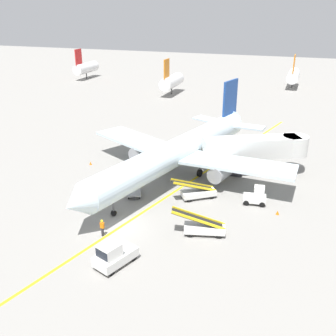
% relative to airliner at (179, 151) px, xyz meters
% --- Properties ---
extents(ground_plane, '(300.00, 300.00, 0.00)m').
position_rel_airliner_xyz_m(ground_plane, '(-1.37, -13.50, -3.42)').
color(ground_plane, gray).
extents(taxi_line_yellow, '(20.81, 77.40, 0.01)m').
position_rel_airliner_xyz_m(taxi_line_yellow, '(-0.14, -8.50, -3.41)').
color(taxi_line_yellow, yellow).
rests_on(taxi_line_yellow, ground).
extents(airliner, '(27.87, 34.84, 10.10)m').
position_rel_airliner_xyz_m(airliner, '(0.00, 0.00, 0.00)').
color(airliner, silver).
rests_on(airliner, ground).
extents(jet_bridge, '(12.58, 8.14, 4.85)m').
position_rel_airliner_xyz_m(jet_bridge, '(9.42, 4.43, 0.12)').
color(jet_bridge, silver).
rests_on(jet_bridge, ground).
extents(pushback_tug, '(3.01, 4.03, 2.20)m').
position_rel_airliner_xyz_m(pushback_tug, '(0.75, -18.95, -2.42)').
color(pushback_tug, silver).
rests_on(pushback_tug, ground).
extents(baggage_tug_near_wing, '(2.54, 1.60, 2.10)m').
position_rel_airliner_xyz_m(baggage_tug_near_wing, '(10.18, -4.14, -2.49)').
color(baggage_tug_near_wing, silver).
rests_on(baggage_tug_near_wing, ground).
extents(belt_loader_forward_hold, '(5.16, 2.52, 2.59)m').
position_rel_airliner_xyz_m(belt_loader_forward_hold, '(6.41, -11.85, -2.64)').
color(belt_loader_forward_hold, silver).
rests_on(belt_loader_forward_hold, ground).
extents(belt_loader_aft_hold, '(4.75, 3.99, 2.59)m').
position_rel_airliner_xyz_m(belt_loader_aft_hold, '(3.87, -4.94, -2.64)').
color(belt_loader_aft_hold, silver).
rests_on(belt_loader_aft_hold, ground).
extents(baggage_cart_loaded, '(2.61, 3.74, 0.94)m').
position_rel_airliner_xyz_m(baggage_cart_loaded, '(-3.12, -6.63, -2.95)').
color(baggage_cart_loaded, '#A5A5A8').
rests_on(baggage_cart_loaded, ground).
extents(ground_crew_marshaller, '(0.36, 0.24, 1.70)m').
position_rel_airliner_xyz_m(ground_crew_marshaller, '(-2.29, -15.37, -2.51)').
color(ground_crew_marshaller, '#26262D').
rests_on(ground_crew_marshaller, ground).
extents(safety_cone_nose_left, '(0.36, 0.36, 0.44)m').
position_rel_airliner_xyz_m(safety_cone_nose_left, '(-12.45, -0.41, -3.20)').
color(safety_cone_nose_left, orange).
rests_on(safety_cone_nose_left, ground).
extents(safety_cone_nose_right, '(0.36, 0.36, 0.44)m').
position_rel_airliner_xyz_m(safety_cone_nose_right, '(12.64, -5.68, -3.20)').
color(safety_cone_nose_right, orange).
rests_on(safety_cone_nose_right, ground).
extents(distant_aircraft_far_left, '(3.00, 10.10, 8.80)m').
position_rel_airliner_xyz_m(distant_aircraft_far_left, '(-48.91, 58.82, -0.20)').
color(distant_aircraft_far_left, silver).
rests_on(distant_aircraft_far_left, ground).
extents(distant_aircraft_mid_left, '(3.00, 10.10, 8.80)m').
position_rel_airliner_xyz_m(distant_aircraft_mid_left, '(-17.42, 46.23, -0.20)').
color(distant_aircraft_mid_left, silver).
rests_on(distant_aircraft_mid_left, ground).
extents(distant_aircraft_mid_right, '(3.00, 10.10, 8.80)m').
position_rel_airliner_xyz_m(distant_aircraft_mid_right, '(9.75, 65.31, -0.20)').
color(distant_aircraft_mid_right, silver).
rests_on(distant_aircraft_mid_right, ground).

